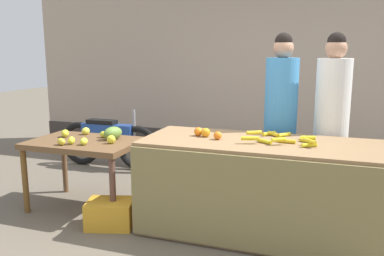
{
  "coord_description": "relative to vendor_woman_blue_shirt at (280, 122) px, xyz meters",
  "views": [
    {
      "loc": [
        0.98,
        -3.52,
        1.68
      ],
      "look_at": [
        -0.29,
        0.15,
        0.93
      ],
      "focal_mm": 37.2,
      "sensor_mm": 36.0,
      "label": 1
    }
  ],
  "objects": [
    {
      "name": "mango_papaya_pile",
      "position": [
        -1.84,
        -0.61,
        -0.14
      ],
      "size": [
        0.76,
        0.63,
        0.14
      ],
      "color": "yellow",
      "rests_on": "side_table_wooden"
    },
    {
      "name": "banana_bunch_pile",
      "position": [
        0.09,
        -0.62,
        -0.04
      ],
      "size": [
        0.65,
        0.53,
        0.07
      ],
      "color": "gold",
      "rests_on": "fruit_stall_counter"
    },
    {
      "name": "vendor_woman_blue_shirt",
      "position": [
        0.0,
        0.0,
        0.0
      ],
      "size": [
        0.34,
        0.34,
        1.87
      ],
      "color": "#33333D",
      "rests_on": "ground"
    },
    {
      "name": "orange_pile",
      "position": [
        -0.61,
        -0.68,
        -0.02
      ],
      "size": [
        0.3,
        0.18,
        0.09
      ],
      "color": "orange",
      "rests_on": "fruit_stall_counter"
    },
    {
      "name": "fruit_stall_counter",
      "position": [
        -0.04,
        -0.7,
        -0.5
      ],
      "size": [
        2.27,
        0.9,
        0.88
      ],
      "color": "olive",
      "rests_on": "ground"
    },
    {
      "name": "market_wall_back",
      "position": [
        -0.51,
        2.15,
        0.72
      ],
      "size": [
        8.19,
        0.23,
        3.39
      ],
      "color": "tan",
      "rests_on": "ground"
    },
    {
      "name": "parked_motorcycle",
      "position": [
        -2.53,
        0.73,
        -0.54
      ],
      "size": [
        1.6,
        0.18,
        0.88
      ],
      "color": "black",
      "rests_on": "ground"
    },
    {
      "name": "side_table_wooden",
      "position": [
        -1.97,
        -0.69,
        -0.29
      ],
      "size": [
        1.14,
        0.76,
        0.75
      ],
      "color": "brown",
      "rests_on": "ground"
    },
    {
      "name": "vendor_woman_white_shirt",
      "position": [
        0.51,
        -0.01,
        -0.0
      ],
      "size": [
        0.34,
        0.34,
        1.87
      ],
      "color": "#33333D",
      "rests_on": "ground"
    },
    {
      "name": "produce_sack",
      "position": [
        -1.14,
        0.12,
        -0.7
      ],
      "size": [
        0.45,
        0.47,
        0.49
      ],
      "primitive_type": "ellipsoid",
      "rotation": [
        0.0,
        0.0,
        2.15
      ],
      "color": "maroon",
      "rests_on": "ground"
    },
    {
      "name": "produce_crate",
      "position": [
        -1.47,
        -1.04,
        -0.81
      ],
      "size": [
        0.51,
        0.43,
        0.26
      ],
      "primitive_type": "cube",
      "rotation": [
        0.0,
        0.0,
        0.29
      ],
      "color": "gold",
      "rests_on": "ground"
    },
    {
      "name": "ground_plane",
      "position": [
        -0.51,
        -0.69,
        -0.94
      ],
      "size": [
        24.0,
        24.0,
        0.0
      ],
      "primitive_type": "plane",
      "color": "#665B4C"
    }
  ]
}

